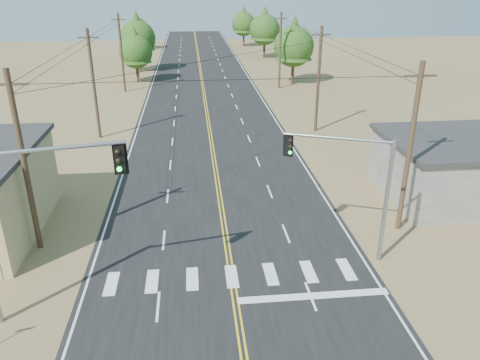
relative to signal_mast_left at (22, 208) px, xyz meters
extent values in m
cube|color=black|center=(8.72, 23.96, -5.36)|extent=(15.00, 200.00, 0.02)
cylinder|color=gray|center=(-2.78, 2.96, -4.62)|extent=(0.06, 0.06, 1.50)
cylinder|color=#4C3826|center=(-1.78, 5.96, -0.37)|extent=(0.30, 0.30, 10.00)
cube|color=#4C3826|center=(-1.78, 5.96, 3.83)|extent=(1.80, 0.12, 0.12)
cylinder|color=#4C3826|center=(-1.78, 25.96, -0.37)|extent=(0.30, 0.30, 10.00)
cube|color=#4C3826|center=(-1.78, 25.96, 3.83)|extent=(1.80, 0.12, 0.12)
cylinder|color=#4C3826|center=(-1.78, 45.96, -0.37)|extent=(0.30, 0.30, 10.00)
cube|color=#4C3826|center=(-1.78, 45.96, 3.83)|extent=(1.80, 0.12, 0.12)
cylinder|color=#4C3826|center=(19.22, 5.96, -0.37)|extent=(0.30, 0.30, 10.00)
cube|color=#4C3826|center=(19.22, 5.96, 3.83)|extent=(1.80, 0.12, 0.12)
cylinder|color=#4C3826|center=(19.22, 25.96, -0.37)|extent=(0.30, 0.30, 10.00)
cube|color=#4C3826|center=(19.22, 25.96, 3.83)|extent=(1.80, 0.12, 0.12)
cylinder|color=#4C3826|center=(19.22, 45.96, -0.37)|extent=(0.30, 0.30, 10.00)
cube|color=#4C3826|center=(19.22, 45.96, 3.83)|extent=(1.80, 0.12, 0.12)
cylinder|color=gray|center=(1.28, 0.25, 2.39)|extent=(6.09, 1.34, 0.17)
cube|color=black|center=(3.99, 0.78, 1.68)|extent=(0.44, 0.39, 1.20)
sphere|color=black|center=(3.95, 0.58, 2.06)|extent=(0.22, 0.22, 0.22)
sphere|color=black|center=(3.95, 0.58, 1.68)|extent=(0.22, 0.22, 0.22)
sphere|color=#0CE533|center=(3.95, 0.58, 1.29)|extent=(0.22, 0.22, 0.22)
cylinder|color=gray|center=(16.72, 2.68, -2.09)|extent=(0.22, 0.22, 6.56)
cylinder|color=gray|center=(16.72, 2.68, 1.19)|extent=(0.17, 0.17, 0.56)
cylinder|color=gray|center=(14.19, 3.66, 1.29)|extent=(5.10, 2.11, 0.15)
cube|color=black|center=(11.93, 4.54, 0.68)|extent=(0.41, 0.38, 1.03)
sphere|color=black|center=(11.99, 4.39, 1.01)|extent=(0.19, 0.19, 0.19)
sphere|color=black|center=(11.99, 4.39, 0.68)|extent=(0.19, 0.19, 0.19)
sphere|color=#0CE533|center=(11.99, 4.39, 0.35)|extent=(0.19, 0.19, 0.19)
cylinder|color=#3F2D1E|center=(-0.63, 52.08, -3.95)|extent=(0.43, 0.43, 2.84)
cone|color=#1D3F12|center=(-0.63, 52.08, -0.01)|extent=(4.41, 4.41, 5.04)
sphere|color=#1D3F12|center=(-0.63, 52.08, -1.03)|extent=(4.73, 4.73, 4.73)
cylinder|color=#3F2D1E|center=(-1.11, 60.94, -3.67)|extent=(0.49, 0.49, 3.40)
cone|color=#1D3F12|center=(-1.11, 60.94, 1.06)|extent=(5.29, 5.29, 6.05)
sphere|color=#1D3F12|center=(-1.11, 60.94, -0.17)|extent=(5.67, 5.67, 5.67)
cylinder|color=#3F2D1E|center=(-3.71, 87.23, -4.00)|extent=(0.47, 0.47, 2.74)
cone|color=#1D3F12|center=(-3.71, 87.23, -0.20)|extent=(4.26, 4.26, 4.86)
sphere|color=#1D3F12|center=(-3.71, 87.23, -1.19)|extent=(4.56, 4.56, 4.56)
cylinder|color=#3F2D1E|center=(21.68, 48.78, -3.68)|extent=(0.45, 0.45, 3.38)
cone|color=#1D3F12|center=(21.68, 48.78, 1.02)|extent=(5.26, 5.26, 6.01)
sphere|color=#1D3F12|center=(21.68, 48.78, -0.20)|extent=(5.63, 5.63, 5.63)
cylinder|color=#3F2D1E|center=(21.25, 72.81, -3.67)|extent=(0.48, 0.48, 3.40)
cone|color=#1D3F12|center=(21.25, 72.81, 1.05)|extent=(5.29, 5.29, 6.04)
sphere|color=#1D3F12|center=(21.25, 72.81, -0.18)|extent=(5.66, 5.66, 5.66)
cylinder|color=#3F2D1E|center=(19.24, 90.02, -3.82)|extent=(0.40, 0.40, 3.10)
cone|color=#1D3F12|center=(19.24, 90.02, 0.49)|extent=(4.82, 4.82, 5.51)
sphere|color=#1D3F12|center=(19.24, 90.02, -0.63)|extent=(5.17, 5.17, 5.17)
camera|label=1|loc=(7.05, -17.85, 8.56)|focal=35.00mm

